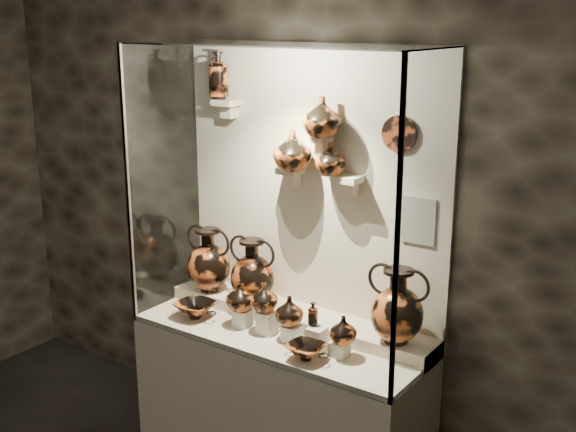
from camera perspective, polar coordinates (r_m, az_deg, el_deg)
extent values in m
cube|color=black|center=(4.08, 1.94, 2.26)|extent=(5.00, 0.02, 3.20)
cube|color=beige|center=(4.27, -0.64, -14.44)|extent=(1.70, 0.60, 0.80)
cube|color=beige|center=(4.08, -0.66, -9.39)|extent=(1.68, 0.58, 0.03)
cube|color=beige|center=(4.20, 0.75, -8.13)|extent=(1.70, 0.25, 0.10)
cube|color=beige|center=(4.07, 1.90, 2.25)|extent=(1.70, 0.03, 1.60)
cube|color=white|center=(3.59, -3.46, 0.43)|extent=(1.70, 0.01, 1.60)
cube|color=white|center=(4.36, -9.77, 2.90)|extent=(0.01, 0.60, 1.60)
cube|color=white|center=(3.41, 10.91, -0.65)|extent=(0.01, 0.60, 1.60)
cube|color=white|center=(3.71, -0.74, 13.39)|extent=(1.70, 0.60, 0.01)
cube|color=gray|center=(4.16, -12.52, 2.16)|extent=(0.02, 0.02, 1.60)
cube|color=gray|center=(3.16, 8.63, -1.82)|extent=(0.02, 0.02, 1.60)
cube|color=silver|center=(4.14, -3.57, -8.06)|extent=(0.09, 0.09, 0.10)
cube|color=silver|center=(4.04, -1.66, -8.43)|extent=(0.09, 0.09, 0.13)
cube|color=silver|center=(3.96, 0.34, -9.27)|extent=(0.09, 0.09, 0.09)
cube|color=silver|center=(3.87, 2.31, -9.63)|extent=(0.09, 0.09, 0.12)
cube|color=silver|center=(3.81, 4.11, -10.40)|extent=(0.09, 0.09, 0.08)
cube|color=beige|center=(4.26, -4.88, 8.93)|extent=(0.14, 0.12, 0.04)
cube|color=beige|center=(4.04, 0.14, 3.62)|extent=(0.14, 0.12, 0.04)
cube|color=beige|center=(3.90, 2.57, 6.14)|extent=(0.10, 0.12, 0.04)
cube|color=beige|center=(3.84, 4.79, 2.94)|extent=(0.14, 0.12, 0.04)
imported|color=#C25725|center=(4.09, -3.80, -6.34)|extent=(0.18, 0.18, 0.17)
imported|color=#AF4F1E|center=(4.00, -1.89, -6.41)|extent=(0.17, 0.17, 0.16)
imported|color=#C25725|center=(3.92, 0.13, -7.48)|extent=(0.21, 0.21, 0.16)
imported|color=#C25725|center=(3.75, 4.41, -8.94)|extent=(0.19, 0.19, 0.15)
imported|color=#AF4F1E|center=(3.94, 0.39, 5.21)|extent=(0.26, 0.26, 0.22)
imported|color=#AF4F1E|center=(3.81, 2.72, 7.83)|extent=(0.23, 0.23, 0.21)
imported|color=#AF4F1E|center=(3.84, 3.41, 4.54)|extent=(0.18, 0.18, 0.17)
cylinder|color=#9C401E|center=(3.72, 8.76, 6.44)|extent=(0.19, 0.02, 0.19)
cube|color=beige|center=(3.76, 10.21, -0.37)|extent=(0.19, 0.01, 0.25)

